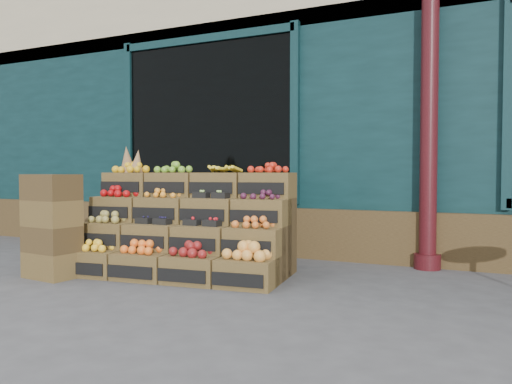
% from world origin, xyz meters
% --- Properties ---
extents(ground, '(60.00, 60.00, 0.00)m').
position_xyz_m(ground, '(0.00, 0.00, 0.00)').
color(ground, '#444447').
rests_on(ground, ground).
extents(shop_facade, '(12.00, 6.24, 4.80)m').
position_xyz_m(shop_facade, '(0.00, 5.11, 2.40)').
color(shop_facade, black).
rests_on(shop_facade, ground).
extents(crate_display, '(2.22, 1.26, 1.33)m').
position_xyz_m(crate_display, '(-1.04, 0.80, 0.41)').
color(crate_display, brown).
rests_on(crate_display, ground).
extents(spare_crates, '(0.55, 0.41, 1.02)m').
position_xyz_m(spare_crates, '(-2.10, 0.04, 0.51)').
color(spare_crates, brown).
rests_on(spare_crates, ground).
extents(shopkeeper, '(0.70, 0.47, 1.85)m').
position_xyz_m(shopkeeper, '(-1.44, 2.77, 0.93)').
color(shopkeeper, '#195930').
rests_on(shopkeeper, ground).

